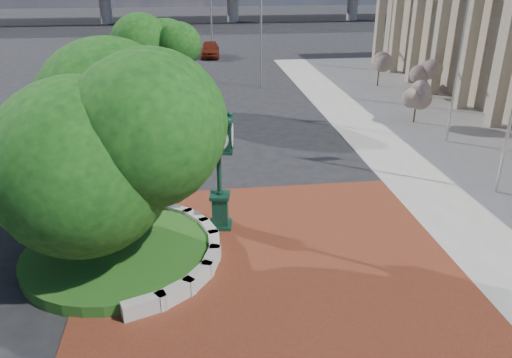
# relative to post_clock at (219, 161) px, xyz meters

# --- Properties ---
(ground) EXTENTS (200.00, 200.00, 0.00)m
(ground) POSITION_rel_post_clock_xyz_m (1.47, -1.74, -2.66)
(ground) COLOR black
(ground) RESTS_ON ground
(plaza) EXTENTS (12.00, 12.00, 0.04)m
(plaza) POSITION_rel_post_clock_xyz_m (1.47, -2.74, -2.64)
(plaza) COLOR #622B17
(plaza) RESTS_ON ground
(planter_wall) EXTENTS (2.96, 6.77, 0.54)m
(planter_wall) POSITION_rel_post_clock_xyz_m (-1.24, -1.74, -2.39)
(planter_wall) COLOR #9E9B93
(planter_wall) RESTS_ON ground
(grass_bed) EXTENTS (6.10, 6.10, 0.40)m
(grass_bed) POSITION_rel_post_clock_xyz_m (-3.53, -1.74, -2.46)
(grass_bed) COLOR #124214
(grass_bed) RESTS_ON ground
(tree_planter) EXTENTS (5.20, 5.20, 6.33)m
(tree_planter) POSITION_rel_post_clock_xyz_m (-3.53, -1.74, 1.07)
(tree_planter) COLOR #38281C
(tree_planter) RESTS_ON ground
(tree_street) EXTENTS (4.40, 4.40, 5.45)m
(tree_street) POSITION_rel_post_clock_xyz_m (-2.53, 16.26, 0.58)
(tree_street) COLOR #38281C
(tree_street) RESTS_ON ground
(post_clock) EXTENTS (1.13, 1.13, 4.83)m
(post_clock) POSITION_rel_post_clock_xyz_m (0.00, 0.00, 0.00)
(post_clock) COLOR black
(post_clock) RESTS_ON ground
(parked_car) EXTENTS (2.15, 4.74, 1.58)m
(parked_car) POSITION_rel_post_clock_xyz_m (1.27, 35.99, -1.87)
(parked_car) COLOR #5D1B0D
(parked_car) RESTS_ON ground
(flagpole_b) EXTENTS (1.56, 0.28, 10.04)m
(flagpole_b) POSITION_rel_post_clock_xyz_m (12.87, 7.93, 2.49)
(flagpole_b) COLOR silver
(flagpole_b) RESTS_ON ground
(street_lamp_near) EXTENTS (1.85, 0.61, 8.35)m
(street_lamp_near) POSITION_rel_post_clock_xyz_m (4.76, 21.92, 2.24)
(street_lamp_near) COLOR slate
(street_lamp_near) RESTS_ON ground
(shrub_near) EXTENTS (1.20, 1.20, 2.20)m
(shrub_near) POSITION_rel_post_clock_xyz_m (12.57, 11.51, -1.06)
(shrub_near) COLOR #38281C
(shrub_near) RESTS_ON ground
(shrub_mid) EXTENTS (1.20, 1.20, 2.20)m
(shrub_mid) POSITION_rel_post_clock_xyz_m (15.85, 17.68, -1.06)
(shrub_mid) COLOR #38281C
(shrub_mid) RESTS_ON ground
(shrub_far) EXTENTS (1.20, 1.20, 2.20)m
(shrub_far) POSITION_rel_post_clock_xyz_m (13.78, 21.14, -1.06)
(shrub_far) COLOR #38281C
(shrub_far) RESTS_ON ground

